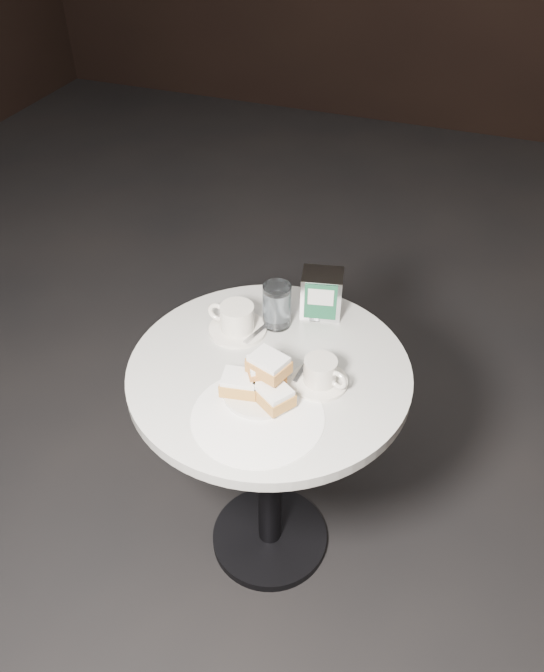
{
  "coord_description": "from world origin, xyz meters",
  "views": [
    {
      "loc": [
        0.42,
        -1.11,
        1.84
      ],
      "look_at": [
        0.0,
        0.02,
        0.83
      ],
      "focal_mm": 35.0,
      "sensor_mm": 36.0,
      "label": 1
    }
  ],
  "objects_px": {
    "water_glass_right": "(316,297)",
    "napkin_dispenser": "(322,294)",
    "coffee_cup_right": "(321,374)",
    "cafe_table": "(269,422)",
    "beignet_plate": "(261,382)",
    "coffee_cup_left": "(237,320)",
    "water_glass_left": "(277,306)"
  },
  "relations": [
    {
      "from": "water_glass_right",
      "to": "napkin_dispenser",
      "type": "relative_size",
      "value": 0.94
    },
    {
      "from": "coffee_cup_right",
      "to": "water_glass_right",
      "type": "bearing_deg",
      "value": 129.09
    },
    {
      "from": "cafe_table",
      "to": "beignet_plate",
      "type": "relative_size",
      "value": 3.8
    },
    {
      "from": "beignet_plate",
      "to": "napkin_dispenser",
      "type": "distance_m",
      "value": 0.35
    },
    {
      "from": "napkin_dispenser",
      "to": "water_glass_right",
      "type": "bearing_deg",
      "value": -149.31
    },
    {
      "from": "coffee_cup_right",
      "to": "water_glass_right",
      "type": "height_order",
      "value": "water_glass_right"
    },
    {
      "from": "coffee_cup_left",
      "to": "napkin_dispenser",
      "type": "xyz_separation_m",
      "value": [
        0.18,
        0.15,
        0.03
      ]
    },
    {
      "from": "coffee_cup_right",
      "to": "water_glass_left",
      "type": "bearing_deg",
      "value": 154.01
    },
    {
      "from": "cafe_table",
      "to": "coffee_cup_right",
      "type": "height_order",
      "value": "coffee_cup_right"
    },
    {
      "from": "beignet_plate",
      "to": "napkin_dispenser",
      "type": "bearing_deg",
      "value": 83.75
    },
    {
      "from": "beignet_plate",
      "to": "water_glass_right",
      "type": "xyz_separation_m",
      "value": [
        0.03,
        0.34,
        0.02
      ]
    },
    {
      "from": "cafe_table",
      "to": "water_glass_left",
      "type": "relative_size",
      "value": 6.14
    },
    {
      "from": "beignet_plate",
      "to": "coffee_cup_right",
      "type": "xyz_separation_m",
      "value": [
        0.12,
        0.08,
        -0.01
      ]
    },
    {
      "from": "napkin_dispenser",
      "to": "cafe_table",
      "type": "bearing_deg",
      "value": -114.28
    },
    {
      "from": "coffee_cup_right",
      "to": "water_glass_right",
      "type": "relative_size",
      "value": 1.48
    },
    {
      "from": "cafe_table",
      "to": "water_glass_left",
      "type": "bearing_deg",
      "value": 103.67
    },
    {
      "from": "cafe_table",
      "to": "coffee_cup_left",
      "type": "bearing_deg",
      "value": 140.82
    },
    {
      "from": "cafe_table",
      "to": "water_glass_left",
      "type": "xyz_separation_m",
      "value": [
        -0.04,
        0.17,
        0.26
      ]
    },
    {
      "from": "coffee_cup_right",
      "to": "water_glass_left",
      "type": "xyz_separation_m",
      "value": [
        -0.17,
        0.18,
        0.03
      ]
    },
    {
      "from": "coffee_cup_left",
      "to": "coffee_cup_right",
      "type": "height_order",
      "value": "coffee_cup_left"
    },
    {
      "from": "water_glass_left",
      "to": "coffee_cup_right",
      "type": "bearing_deg",
      "value": -45.48
    },
    {
      "from": "coffee_cup_left",
      "to": "napkin_dispenser",
      "type": "bearing_deg",
      "value": 42.0
    },
    {
      "from": "cafe_table",
      "to": "beignet_plate",
      "type": "xyz_separation_m",
      "value": [
        0.02,
        -0.09,
        0.24
      ]
    },
    {
      "from": "coffee_cup_left",
      "to": "napkin_dispenser",
      "type": "distance_m",
      "value": 0.24
    },
    {
      "from": "beignet_plate",
      "to": "coffee_cup_right",
      "type": "bearing_deg",
      "value": 35.72
    },
    {
      "from": "water_glass_left",
      "to": "water_glass_right",
      "type": "distance_m",
      "value": 0.11
    },
    {
      "from": "water_glass_left",
      "to": "water_glass_right",
      "type": "relative_size",
      "value": 1.04
    },
    {
      "from": "coffee_cup_right",
      "to": "napkin_dispenser",
      "type": "height_order",
      "value": "napkin_dispenser"
    },
    {
      "from": "cafe_table",
      "to": "water_glass_right",
      "type": "relative_size",
      "value": 6.39
    },
    {
      "from": "cafe_table",
      "to": "coffee_cup_right",
      "type": "distance_m",
      "value": 0.26
    },
    {
      "from": "water_glass_right",
      "to": "napkin_dispenser",
      "type": "bearing_deg",
      "value": 43.05
    },
    {
      "from": "cafe_table",
      "to": "water_glass_left",
      "type": "distance_m",
      "value": 0.31
    }
  ]
}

